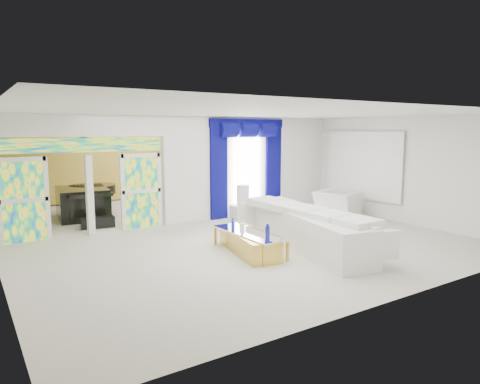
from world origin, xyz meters
TOP-DOWN VIEW (x-y plane):
  - floor at (0.00, 0.00)m, footprint 12.00×12.00m
  - dividing_wall at (2.15, 1.00)m, footprint 5.70×0.18m
  - dividing_header at (-2.85, 1.00)m, footprint 4.30×0.18m
  - stained_panel_left at (-4.28, 1.00)m, footprint 0.95×0.04m
  - stained_panel_right at (-1.42, 1.00)m, footprint 0.95×0.04m
  - stained_transom at (-2.85, 1.00)m, footprint 4.00×0.05m
  - window_pane at (1.90, 0.90)m, footprint 1.00×0.02m
  - blue_drape_left at (0.90, 0.87)m, footprint 0.55×0.10m
  - blue_drape_right at (2.90, 0.87)m, footprint 0.55×0.10m
  - blue_pelmet at (1.90, 0.87)m, footprint 2.60×0.12m
  - wall_mirror at (4.94, -1.00)m, footprint 0.04×2.70m
  - gold_curtains at (0.00, 5.90)m, footprint 9.70×0.12m
  - white_sofa at (0.97, -2.90)m, footprint 1.72×4.22m
  - coffee_table at (-0.38, -2.60)m, footprint 1.05×2.06m
  - console_table at (1.77, 0.45)m, footprint 1.32×0.48m
  - table_lamp at (1.47, 0.45)m, footprint 0.36×0.36m
  - armchair at (4.07, -0.82)m, footprint 1.32×1.43m
  - grand_piano at (-2.45, 3.23)m, footprint 1.55×1.93m
  - piano_bench at (-2.45, 1.63)m, footprint 0.90×0.43m
  - tv_console at (-4.38, 3.11)m, footprint 0.57×0.53m
  - chandelier at (-2.30, 3.40)m, footprint 0.60×0.60m
  - decanters at (-0.36, -2.60)m, footprint 0.22×1.24m

SIDE VIEW (x-z plane):
  - floor at x=0.00m, z-range 0.00..0.00m
  - piano_bench at x=-2.45m, z-range 0.00..0.29m
  - console_table at x=1.77m, z-range 0.00..0.43m
  - coffee_table at x=-0.38m, z-range 0.00..0.44m
  - tv_console at x=-4.38m, z-range 0.00..0.75m
  - armchair at x=4.07m, z-range 0.00..0.78m
  - white_sofa at x=0.97m, z-range 0.00..0.79m
  - grand_piano at x=-2.45m, z-range 0.00..0.91m
  - decanters at x=-0.36m, z-range 0.41..0.66m
  - table_lamp at x=1.47m, z-range 0.43..1.01m
  - stained_panel_left at x=-4.28m, z-range 0.00..2.00m
  - stained_panel_right at x=-1.42m, z-range 0.00..2.00m
  - blue_drape_left at x=0.90m, z-range 0.00..2.80m
  - blue_drape_right at x=2.90m, z-range 0.00..2.80m
  - window_pane at x=1.90m, z-range 0.30..2.60m
  - dividing_wall at x=2.15m, z-range 0.00..3.00m
  - gold_curtains at x=0.00m, z-range 0.05..2.95m
  - wall_mirror at x=4.94m, z-range 0.60..2.50m
  - stained_transom at x=-2.85m, z-range 2.08..2.42m
  - chandelier at x=-2.30m, z-range 2.35..2.95m
  - dividing_header at x=-2.85m, z-range 2.45..3.00m
  - blue_pelmet at x=1.90m, z-range 2.69..2.94m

